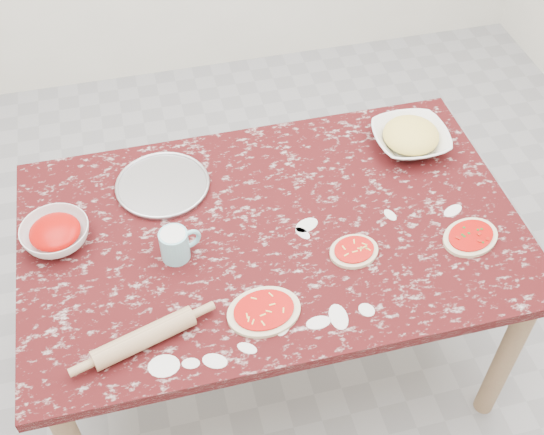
{
  "coord_description": "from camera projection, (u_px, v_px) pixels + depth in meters",
  "views": [
    {
      "loc": [
        -0.35,
        -1.42,
        2.4
      ],
      "look_at": [
        0.0,
        0.0,
        0.8
      ],
      "focal_mm": 45.34,
      "sensor_mm": 36.0,
      "label": 1
    }
  ],
  "objects": [
    {
      "name": "ground",
      "position": [
        272.0,
        352.0,
        2.76
      ],
      "size": [
        4.0,
        4.0,
        0.0
      ],
      "primitive_type": "plane",
      "color": "gray"
    },
    {
      "name": "pizza_right",
      "position": [
        470.0,
        237.0,
        2.17
      ],
      "size": [
        0.23,
        0.2,
        0.02
      ],
      "color": "beige",
      "rests_on": "worktable"
    },
    {
      "name": "pizza_tray",
      "position": [
        163.0,
        186.0,
        2.33
      ],
      "size": [
        0.41,
        0.41,
        0.01
      ],
      "primitive_type": "cylinder",
      "rotation": [
        0.0,
        0.0,
        -0.41
      ],
      "color": "#B2B2B7",
      "rests_on": "worktable"
    },
    {
      "name": "pizza_left",
      "position": [
        264.0,
        311.0,
        1.98
      ],
      "size": [
        0.23,
        0.19,
        0.02
      ],
      "color": "beige",
      "rests_on": "worktable"
    },
    {
      "name": "flour_mug",
      "position": [
        176.0,
        244.0,
        2.09
      ],
      "size": [
        0.13,
        0.09,
        0.1
      ],
      "color": "#83CBD7",
      "rests_on": "worktable"
    },
    {
      "name": "cheese_bowl",
      "position": [
        410.0,
        139.0,
        2.45
      ],
      "size": [
        0.27,
        0.27,
        0.07
      ],
      "primitive_type": "imported",
      "rotation": [
        0.0,
        0.0,
        -0.02
      ],
      "color": "white",
      "rests_on": "worktable"
    },
    {
      "name": "pizza_mid",
      "position": [
        354.0,
        251.0,
        2.13
      ],
      "size": [
        0.18,
        0.15,
        0.02
      ],
      "color": "beige",
      "rests_on": "worktable"
    },
    {
      "name": "worktable",
      "position": [
        272.0,
        245.0,
        2.27
      ],
      "size": [
        1.6,
        1.0,
        0.75
      ],
      "color": "#370B0C",
      "rests_on": "ground"
    },
    {
      "name": "rolling_pin",
      "position": [
        144.0,
        338.0,
        1.89
      ],
      "size": [
        0.3,
        0.14,
        0.06
      ],
      "primitive_type": "cylinder",
      "rotation": [
        0.0,
        1.57,
        0.29
      ],
      "color": "tan",
      "rests_on": "worktable"
    },
    {
      "name": "sauce_bowl",
      "position": [
        56.0,
        235.0,
        2.14
      ],
      "size": [
        0.25,
        0.25,
        0.07
      ],
      "primitive_type": "imported",
      "rotation": [
        0.0,
        0.0,
        -0.19
      ],
      "color": "white",
      "rests_on": "worktable"
    }
  ]
}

